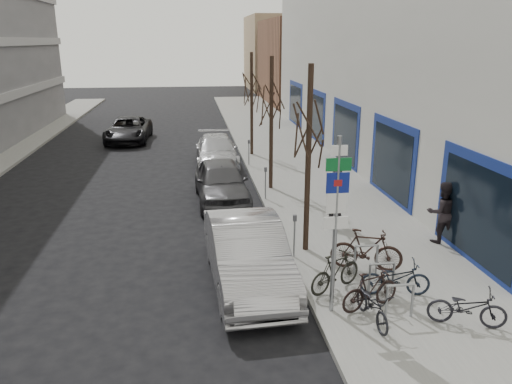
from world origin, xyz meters
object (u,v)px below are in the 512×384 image
object	(u,v)px
parked_car_back	(217,151)
pedestrian_far	(442,212)
bike_mid_inner	(336,271)
parked_car_mid	(221,182)
parked_car_front	(247,254)
pedestrian_near	(335,198)
bike_rack	(381,275)
meter_back	(249,150)
tree_mid	(272,92)
tree_far	(252,80)
meter_mid	(266,180)
lane_car	(129,129)
bike_mid_curb	(395,275)
bike_far_curb	(467,304)
tree_near	(310,116)
bike_near_left	(373,303)
meter_front	(295,232)
highway_sign_pole	(336,216)
bike_far_inner	(366,249)
bike_near_right	(370,290)

from	to	relation	value
parked_car_back	pedestrian_far	distance (m)	12.90
bike_mid_inner	parked_car_mid	size ratio (longest dim) A/B	0.34
parked_car_front	pedestrian_near	size ratio (longest dim) A/B	2.64
bike_rack	parked_car_front	size ratio (longest dim) A/B	0.44
meter_back	bike_mid_inner	distance (m)	13.08
tree_mid	tree_far	distance (m)	6.50
meter_mid	lane_car	xyz separation A→B (m)	(-6.64, 13.28, -0.17)
parked_car_mid	bike_mid_curb	bearing A→B (deg)	-68.50
bike_mid_inner	lane_car	distance (m)	22.07
bike_mid_inner	bike_far_curb	distance (m)	3.04
meter_back	bike_far_curb	distance (m)	15.28
tree_near	meter_mid	bearing A→B (deg)	95.14
bike_near_left	bike_mid_curb	size ratio (longest dim) A/B	0.91
bike_far_curb	parked_car_front	world-z (taller)	parked_car_front
tree_mid	bike_mid_inner	size ratio (longest dim) A/B	3.34
tree_far	bike_near_left	bearing A→B (deg)	-88.18
meter_front	pedestrian_near	bearing A→B (deg)	51.07
highway_sign_pole	tree_near	xyz separation A→B (m)	(0.20, 3.51, 1.65)
bike_mid_inner	pedestrian_far	distance (m)	4.83
highway_sign_pole	parked_car_back	xyz separation A→B (m)	(-1.79, 14.85, -1.72)
bike_near_left	pedestrian_near	world-z (taller)	pedestrian_near
bike_rack	meter_front	distance (m)	2.92
tree_mid	meter_mid	xyz separation A→B (m)	(-0.45, -1.50, -3.19)
pedestrian_far	bike_mid_curb	bearing A→B (deg)	50.90
tree_mid	pedestrian_far	world-z (taller)	tree_mid
bike_rack	tree_far	bearing A→B (deg)	94.32
parked_car_back	tree_far	bearing A→B (deg)	39.85
tree_near	parked_car_front	bearing A→B (deg)	-139.12
bike_rack	bike_far_inner	world-z (taller)	bike_far_inner
parked_car_front	parked_car_mid	distance (m)	6.98
tree_far	meter_back	size ratio (longest dim) A/B	4.33
bike_mid_curb	bike_mid_inner	bearing A→B (deg)	82.18
parked_car_mid	lane_car	size ratio (longest dim) A/B	0.90
bike_mid_inner	lane_car	world-z (taller)	lane_car
bike_near_right	parked_car_back	distance (m)	15.12
highway_sign_pole	parked_car_mid	xyz separation A→B (m)	(-1.94, 8.82, -1.64)
lane_car	pedestrian_near	world-z (taller)	pedestrian_near
meter_front	pedestrian_near	world-z (taller)	pedestrian_near
tree_mid	highway_sign_pole	bearing A→B (deg)	-91.14
bike_far_curb	bike_far_inner	size ratio (longest dim) A/B	0.85
bike_near_right	bike_mid_inner	size ratio (longest dim) A/B	0.96
meter_front	parked_car_front	xyz separation A→B (m)	(-1.48, -1.17, -0.06)
bike_near_left	tree_far	bearing A→B (deg)	86.52
meter_mid	pedestrian_far	distance (m)	6.81
bike_rack	bike_mid_curb	world-z (taller)	bike_mid_curb
bike_near_right	tree_far	bearing A→B (deg)	-16.84
pedestrian_near	parked_car_mid	bearing A→B (deg)	-74.14
bike_near_left	bike_rack	bearing A→B (deg)	55.95
meter_back	pedestrian_near	distance (m)	8.95
tree_far	parked_car_front	xyz separation A→B (m)	(-1.93, -14.67, -3.25)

